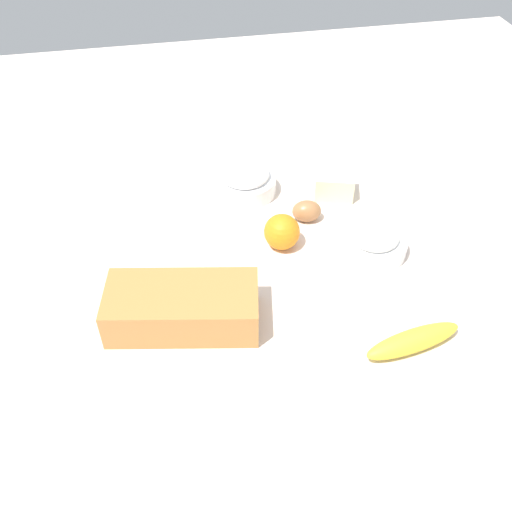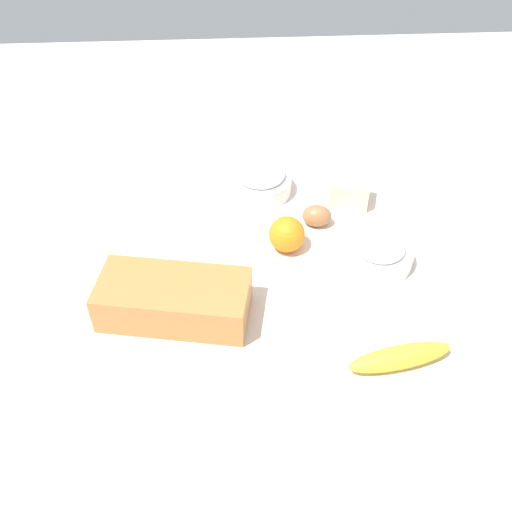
% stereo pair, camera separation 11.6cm
% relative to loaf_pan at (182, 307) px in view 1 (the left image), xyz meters
% --- Properties ---
extents(ground_plane, '(2.40, 2.40, 0.02)m').
position_rel_loaf_pan_xyz_m(ground_plane, '(-0.16, -0.11, -0.05)').
color(ground_plane, beige).
extents(loaf_pan, '(0.30, 0.18, 0.08)m').
position_rel_loaf_pan_xyz_m(loaf_pan, '(0.00, 0.00, 0.00)').
color(loaf_pan, '#B77A3D').
rests_on(loaf_pan, ground_plane).
extents(flour_bowl, '(0.14, 0.14, 0.06)m').
position_rel_loaf_pan_xyz_m(flour_bowl, '(-0.42, -0.12, -0.01)').
color(flour_bowl, white).
rests_on(flour_bowl, ground_plane).
extents(sugar_bowl, '(0.15, 0.15, 0.07)m').
position_rel_loaf_pan_xyz_m(sugar_bowl, '(-0.19, -0.38, -0.01)').
color(sugar_bowl, white).
rests_on(sugar_bowl, ground_plane).
extents(banana, '(0.19, 0.08, 0.04)m').
position_rel_loaf_pan_xyz_m(banana, '(-0.40, 0.14, -0.02)').
color(banana, yellow).
rests_on(banana, ground_plane).
extents(orange_fruit, '(0.08, 0.08, 0.08)m').
position_rel_loaf_pan_xyz_m(orange_fruit, '(-0.23, -0.18, -0.00)').
color(orange_fruit, orange).
rests_on(orange_fruit, ground_plane).
extents(butter_block, '(0.10, 0.09, 0.06)m').
position_rel_loaf_pan_xyz_m(butter_block, '(-0.39, -0.33, -0.01)').
color(butter_block, '#F4EDB2').
rests_on(butter_block, ground_plane).
extents(egg_near_butter, '(0.07, 0.06, 0.05)m').
position_rel_loaf_pan_xyz_m(egg_near_butter, '(-0.31, -0.25, -0.02)').
color(egg_near_butter, '#A36D42').
rests_on(egg_near_butter, ground_plane).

